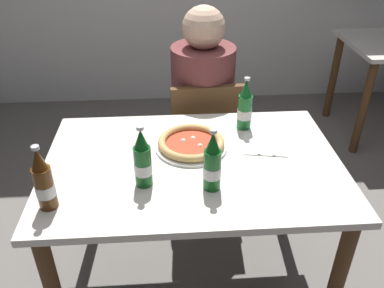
{
  "coord_description": "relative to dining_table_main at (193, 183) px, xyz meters",
  "views": [
    {
      "loc": [
        -0.09,
        -1.33,
        1.67
      ],
      "look_at": [
        0.0,
        0.05,
        0.8
      ],
      "focal_mm": 37.32,
      "sensor_mm": 36.0,
      "label": 1
    }
  ],
  "objects": [
    {
      "name": "beer_bottle_extra",
      "position": [
        0.06,
        -0.17,
        0.22
      ],
      "size": [
        0.07,
        0.07,
        0.25
      ],
      "color": "#14591E",
      "rests_on": "dining_table_main"
    },
    {
      "name": "beer_bottle_center",
      "position": [
        -0.19,
        -0.14,
        0.22
      ],
      "size": [
        0.07,
        0.07,
        0.25
      ],
      "color": "#14591E",
      "rests_on": "dining_table_main"
    },
    {
      "name": "beer_bottle_right",
      "position": [
        0.25,
        0.26,
        0.22
      ],
      "size": [
        0.07,
        0.07,
        0.25
      ],
      "color": "#196B2D",
      "rests_on": "dining_table_main"
    },
    {
      "name": "chair_behind_table",
      "position": [
        0.1,
        0.61,
        -0.15
      ],
      "size": [
        0.42,
        0.42,
        0.85
      ],
      "rotation": [
        0.0,
        0.0,
        3.21
      ],
      "color": "brown",
      "rests_on": "ground_plane"
    },
    {
      "name": "napkin_with_cutlery",
      "position": [
        0.32,
        0.1,
        0.12
      ],
      "size": [
        0.21,
        0.21,
        0.01
      ],
      "color": "white",
      "rests_on": "dining_table_main"
    },
    {
      "name": "beer_bottle_left",
      "position": [
        -0.52,
        -0.24,
        0.22
      ],
      "size": [
        0.07,
        0.07,
        0.25
      ],
      "color": "#512D0F",
      "rests_on": "dining_table_main"
    },
    {
      "name": "ground_plane",
      "position": [
        0.0,
        0.0,
        -0.64
      ],
      "size": [
        8.0,
        8.0,
        0.0
      ],
      "primitive_type": "plane",
      "color": "slate"
    },
    {
      "name": "dining_table_main",
      "position": [
        0.0,
        0.0,
        0.0
      ],
      "size": [
        1.2,
        0.8,
        0.75
      ],
      "color": "silver",
      "rests_on": "ground_plane"
    },
    {
      "name": "pizza_margherita_near",
      "position": [
        0.0,
        0.1,
        0.14
      ],
      "size": [
        0.3,
        0.3,
        0.04
      ],
      "color": "white",
      "rests_on": "dining_table_main"
    },
    {
      "name": "diner_seated",
      "position": [
        0.1,
        0.66,
        -0.05
      ],
      "size": [
        0.34,
        0.34,
        1.21
      ],
      "color": "#2D3342",
      "rests_on": "ground_plane"
    }
  ]
}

